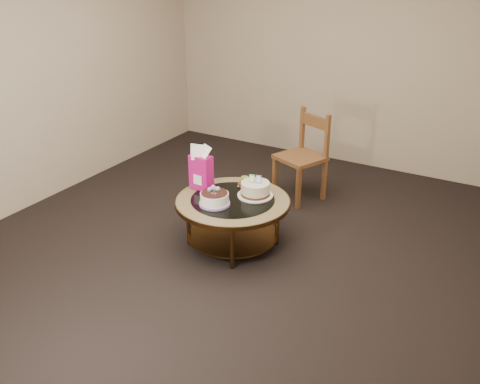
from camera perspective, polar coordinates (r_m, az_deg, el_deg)
The scene contains 8 objects.
ground at distance 4.91m, azimuth -0.76°, elevation -5.57°, with size 5.00×5.00×0.00m, color black.
room_walls at distance 4.34m, azimuth -0.87°, elevation 12.28°, with size 4.52×5.02×2.61m.
coffee_table at distance 4.73m, azimuth -0.78°, elevation -1.62°, with size 1.02×1.02×0.46m.
decorated_cake at distance 4.58m, azimuth -2.74°, elevation -0.76°, with size 0.27×0.27×0.16m.
cream_cake at distance 4.73m, azimuth 1.64°, elevation 0.27°, with size 0.32×0.32×0.20m.
gift_bag at distance 4.84m, azimuth -4.17°, elevation 2.60°, with size 0.21×0.16×0.41m.
pillar_candle at distance 4.94m, azimuth 0.52°, elevation 1.04°, with size 0.13×0.13×0.10m.
dining_chair at distance 5.66m, azimuth 6.76°, elevation 3.86°, with size 0.57×0.57×0.94m.
Camera 1 is at (2.18, -3.63, 2.49)m, focal length 40.00 mm.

